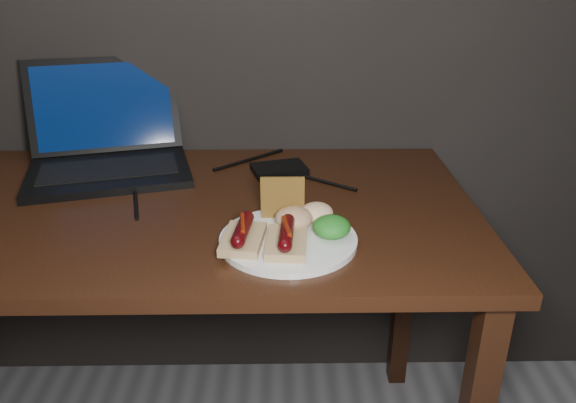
{
  "coord_description": "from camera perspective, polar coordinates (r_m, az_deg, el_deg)",
  "views": [
    {
      "loc": [
        0.29,
        0.3,
        1.25
      ],
      "look_at": [
        0.3,
        1.24,
        0.82
      ],
      "focal_mm": 35.0,
      "sensor_mm": 36.0,
      "label": 1
    }
  ],
  "objects": [
    {
      "name": "plate",
      "position": [
        1.04,
        0.03,
        -3.91
      ],
      "size": [
        0.29,
        0.29,
        0.01
      ],
      "primitive_type": "cylinder",
      "rotation": [
        0.0,
        0.0,
        0.15
      ],
      "color": "white",
      "rests_on": "desk"
    },
    {
      "name": "salad_greens",
      "position": [
        1.03,
        4.46,
        -2.58
      ],
      "size": [
        0.07,
        0.07,
        0.04
      ],
      "primitive_type": "ellipsoid",
      "color": "#115917",
      "rests_on": "plate"
    },
    {
      "name": "desk",
      "position": [
        1.27,
        -13.92,
        -3.95
      ],
      "size": [
        1.4,
        0.7,
        0.75
      ],
      "color": "#381C0E",
      "rests_on": "ground"
    },
    {
      "name": "coleslaw_mound",
      "position": [
        1.09,
        2.93,
        -1.1
      ],
      "size": [
        0.06,
        0.06,
        0.04
      ],
      "primitive_type": "ellipsoid",
      "color": "beige",
      "rests_on": "plate"
    },
    {
      "name": "salsa_mound",
      "position": [
        1.06,
        0.59,
        -1.69
      ],
      "size": [
        0.07,
        0.07,
        0.04
      ],
      "primitive_type": "ellipsoid",
      "color": "maroon",
      "rests_on": "plate"
    },
    {
      "name": "desk_cables",
      "position": [
        1.34,
        -13.1,
        2.19
      ],
      "size": [
        0.97,
        0.41,
        0.01
      ],
      "color": "black",
      "rests_on": "desk"
    },
    {
      "name": "crispbread",
      "position": [
        1.09,
        -0.56,
        0.41
      ],
      "size": [
        0.08,
        0.01,
        0.08
      ],
      "primitive_type": "cube",
      "color": "olive",
      "rests_on": "plate"
    },
    {
      "name": "bread_sausage_center",
      "position": [
        0.99,
        -0.14,
        -3.76
      ],
      "size": [
        0.08,
        0.12,
        0.04
      ],
      "color": "#D9C07F",
      "rests_on": "plate"
    },
    {
      "name": "hard_drive",
      "position": [
        1.36,
        -0.91,
        3.32
      ],
      "size": [
        0.15,
        0.12,
        0.02
      ],
      "primitive_type": "cube",
      "rotation": [
        0.0,
        0.0,
        0.27
      ],
      "color": "black",
      "rests_on": "desk"
    },
    {
      "name": "bread_sausage_left",
      "position": [
        1.01,
        -4.6,
        -3.39
      ],
      "size": [
        0.08,
        0.12,
        0.04
      ],
      "color": "#D9C07F",
      "rests_on": "plate"
    },
    {
      "name": "laptop",
      "position": [
        1.44,
        -17.88,
        5.3
      ],
      "size": [
        0.44,
        0.42,
        0.25
      ],
      "color": "black",
      "rests_on": "desk"
    }
  ]
}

